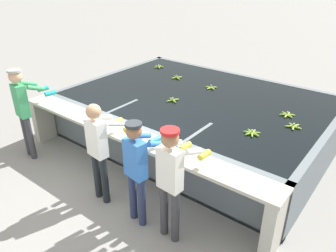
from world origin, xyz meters
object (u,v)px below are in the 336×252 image
object	(u,v)px
banana_bunch_floating_2	(177,77)
knife_0	(141,135)
worker_3	(172,175)
banana_bunch_floating_3	(211,87)
banana_bunch_floating_0	(287,115)
banana_bunch_floating_4	(252,133)
banana_bunch_floating_1	(173,100)
worker_1	(99,145)
worker_2	(138,164)
banana_bunch_floating_5	(159,67)
worker_0	(23,105)
banana_bunch_floating_6	(293,126)

from	to	relation	value
banana_bunch_floating_2	knife_0	world-z (taller)	banana_bunch_floating_2
worker_3	banana_bunch_floating_3	size ratio (longest dim) A/B	6.03
banana_bunch_floating_0	banana_bunch_floating_4	xyz separation A→B (m)	(-0.20, -1.03, -0.00)
banana_bunch_floating_1	banana_bunch_floating_3	size ratio (longest dim) A/B	0.97
worker_3	worker_1	bearing A→B (deg)	-179.03
worker_1	worker_3	xyz separation A→B (m)	(1.33, 0.02, 0.03)
worker_2	banana_bunch_floating_2	world-z (taller)	worker_2
worker_1	worker_3	size ratio (longest dim) A/B	0.99
banana_bunch_floating_3	banana_bunch_floating_4	xyz separation A→B (m)	(1.61, -1.40, -0.00)
worker_2	banana_bunch_floating_0	bearing A→B (deg)	70.14
banana_bunch_floating_1	banana_bunch_floating_2	world-z (taller)	same
banana_bunch_floating_1	banana_bunch_floating_4	xyz separation A→B (m)	(1.82, -0.32, -0.00)
banana_bunch_floating_4	worker_2	bearing A→B (deg)	-114.59
worker_2	banana_bunch_floating_5	world-z (taller)	worker_2
worker_0	worker_2	size ratio (longest dim) A/B	1.09
banana_bunch_floating_6	banana_bunch_floating_0	bearing A→B (deg)	122.16
worker_1	banana_bunch_floating_0	xyz separation A→B (m)	(1.80, 2.80, -0.03)
banana_bunch_floating_6	worker_3	bearing A→B (deg)	-106.68
worker_0	worker_3	bearing A→B (deg)	-0.02
banana_bunch_floating_4	worker_0	bearing A→B (deg)	-154.43
banana_bunch_floating_5	banana_bunch_floating_6	bearing A→B (deg)	-17.80
banana_bunch_floating_6	knife_0	world-z (taller)	banana_bunch_floating_6
banana_bunch_floating_0	knife_0	size ratio (longest dim) A/B	0.89
banana_bunch_floating_3	knife_0	xyz separation A→B (m)	(0.26, -2.54, -0.01)
banana_bunch_floating_0	banana_bunch_floating_1	bearing A→B (deg)	-160.65
banana_bunch_floating_4	knife_0	world-z (taller)	banana_bunch_floating_4
banana_bunch_floating_5	knife_0	distance (m)	3.72
worker_0	banana_bunch_floating_6	size ratio (longest dim) A/B	6.27
worker_2	banana_bunch_floating_2	xyz separation A→B (m)	(-1.77, 3.28, -0.00)
banana_bunch_floating_3	banana_bunch_floating_6	bearing A→B (deg)	-20.41
banana_bunch_floating_1	banana_bunch_floating_4	bearing A→B (deg)	-9.84
worker_0	knife_0	world-z (taller)	worker_0
worker_2	worker_1	bearing A→B (deg)	179.01
banana_bunch_floating_1	banana_bunch_floating_3	xyz separation A→B (m)	(0.22, 1.08, -0.00)
banana_bunch_floating_4	banana_bunch_floating_6	bearing A→B (deg)	55.06
worker_3	banana_bunch_floating_2	world-z (taller)	worker_3
worker_0	worker_1	distance (m)	2.07
worker_2	knife_0	size ratio (longest dim) A/B	5.06
worker_1	worker_2	xyz separation A→B (m)	(0.78, -0.01, -0.02)
worker_2	worker_0	bearing A→B (deg)	179.25
banana_bunch_floating_3	banana_bunch_floating_5	size ratio (longest dim) A/B	1.00
worker_1	banana_bunch_floating_6	world-z (taller)	worker_1
banana_bunch_floating_1	banana_bunch_floating_6	distance (m)	2.29
banana_bunch_floating_3	knife_0	bearing A→B (deg)	-84.25
banana_bunch_floating_5	worker_2	bearing A→B (deg)	-54.14
banana_bunch_floating_4	knife_0	size ratio (longest dim) A/B	0.89
banana_bunch_floating_4	knife_0	bearing A→B (deg)	-139.74
worker_3	banana_bunch_floating_4	bearing A→B (deg)	81.18
banana_bunch_floating_1	worker_2	bearing A→B (deg)	-64.48
worker_0	banana_bunch_floating_3	distance (m)	3.76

